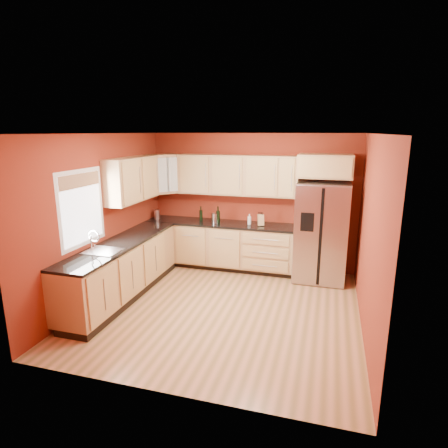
{
  "coord_description": "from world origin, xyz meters",
  "views": [
    {
      "loc": [
        1.46,
        -5.03,
        2.63
      ],
      "look_at": [
        -0.24,
        0.9,
        1.1
      ],
      "focal_mm": 30.0,
      "sensor_mm": 36.0,
      "label": 1
    }
  ],
  "objects": [
    {
      "name": "floor",
      "position": [
        0.0,
        0.0,
        0.0
      ],
      "size": [
        4.0,
        4.0,
        0.0
      ],
      "primitive_type": "plane",
      "color": "olive",
      "rests_on": "ground"
    },
    {
      "name": "ceiling",
      "position": [
        0.0,
        0.0,
        2.6
      ],
      "size": [
        4.0,
        4.0,
        0.0
      ],
      "primitive_type": "plane",
      "color": "silver",
      "rests_on": "wall_back"
    },
    {
      "name": "wall_back",
      "position": [
        0.0,
        2.0,
        1.3
      ],
      "size": [
        4.0,
        0.04,
        2.6
      ],
      "primitive_type": "cube",
      "color": "maroon",
      "rests_on": "floor"
    },
    {
      "name": "wall_front",
      "position": [
        0.0,
        -2.0,
        1.3
      ],
      "size": [
        4.0,
        0.04,
        2.6
      ],
      "primitive_type": "cube",
      "color": "maroon",
      "rests_on": "floor"
    },
    {
      "name": "wall_left",
      "position": [
        -2.0,
        0.0,
        1.3
      ],
      "size": [
        0.04,
        4.0,
        2.6
      ],
      "primitive_type": "cube",
      "color": "maroon",
      "rests_on": "floor"
    },
    {
      "name": "wall_right",
      "position": [
        2.0,
        0.0,
        1.3
      ],
      "size": [
        0.04,
        4.0,
        2.6
      ],
      "primitive_type": "cube",
      "color": "maroon",
      "rests_on": "floor"
    },
    {
      "name": "base_cabinets_back",
      "position": [
        -0.55,
        1.7,
        0.44
      ],
      "size": [
        2.9,
        0.6,
        0.88
      ],
      "primitive_type": "cube",
      "color": "tan",
      "rests_on": "floor"
    },
    {
      "name": "base_cabinets_left",
      "position": [
        -1.7,
        0.0,
        0.44
      ],
      "size": [
        0.6,
        2.8,
        0.88
      ],
      "primitive_type": "cube",
      "color": "tan",
      "rests_on": "floor"
    },
    {
      "name": "countertop_back",
      "position": [
        -0.55,
        1.69,
        0.9
      ],
      "size": [
        2.9,
        0.62,
        0.04
      ],
      "primitive_type": "cube",
      "color": "black",
      "rests_on": "base_cabinets_back"
    },
    {
      "name": "countertop_left",
      "position": [
        -1.69,
        0.0,
        0.9
      ],
      "size": [
        0.62,
        2.8,
        0.04
      ],
      "primitive_type": "cube",
      "color": "black",
      "rests_on": "base_cabinets_left"
    },
    {
      "name": "upper_cabinets_back",
      "position": [
        -0.25,
        1.83,
        1.83
      ],
      "size": [
        2.3,
        0.33,
        0.75
      ],
      "primitive_type": "cube",
      "color": "tan",
      "rests_on": "wall_back"
    },
    {
      "name": "upper_cabinets_left",
      "position": [
        -1.83,
        0.72,
        1.83
      ],
      "size": [
        0.33,
        1.35,
        0.75
      ],
      "primitive_type": "cube",
      "color": "tan",
      "rests_on": "wall_left"
    },
    {
      "name": "corner_upper_cabinet",
      "position": [
        -1.67,
        1.67,
        1.83
      ],
      "size": [
        0.67,
        0.67,
        0.75
      ],
      "primitive_type": "cube",
      "rotation": [
        0.0,
        0.0,
        0.79
      ],
      "color": "tan",
      "rests_on": "wall_back"
    },
    {
      "name": "over_fridge_cabinet",
      "position": [
        1.35,
        1.7,
        2.05
      ],
      "size": [
        0.92,
        0.6,
        0.4
      ],
      "primitive_type": "cube",
      "color": "tan",
      "rests_on": "wall_back"
    },
    {
      "name": "refrigerator",
      "position": [
        1.35,
        1.62,
        0.89
      ],
      "size": [
        0.9,
        0.75,
        1.78
      ],
      "primitive_type": "cube",
      "color": "#B5B6BA",
      "rests_on": "floor"
    },
    {
      "name": "window",
      "position": [
        -1.98,
        -0.5,
        1.55
      ],
      "size": [
        0.03,
        0.9,
        1.0
      ],
      "primitive_type": "cube",
      "color": "white",
      "rests_on": "wall_left"
    },
    {
      "name": "sink_faucet",
      "position": [
        -1.69,
        -0.5,
        1.07
      ],
      "size": [
        0.5,
        0.42,
        0.3
      ],
      "primitive_type": null,
      "color": "silver",
      "rests_on": "countertop_left"
    },
    {
      "name": "canister_left",
      "position": [
        -1.85,
        1.63,
        1.01
      ],
      "size": [
        0.15,
        0.15,
        0.19
      ],
      "primitive_type": "cylinder",
      "rotation": [
        0.0,
        0.0,
        0.42
      ],
      "color": "#B5B6BA",
      "rests_on": "countertop_back"
    },
    {
      "name": "canister_right",
      "position": [
        -0.63,
        1.63,
        1.01
      ],
      "size": [
        0.14,
        0.14,
        0.19
      ],
      "primitive_type": "cylinder",
      "rotation": [
        0.0,
        0.0,
        0.26
      ],
      "color": "#B5B6BA",
      "rests_on": "countertop_back"
    },
    {
      "name": "wine_bottle_a",
      "position": [
        -0.57,
        1.63,
        1.08
      ],
      "size": [
        0.09,
        0.09,
        0.33
      ],
      "primitive_type": null,
      "rotation": [
        0.0,
        0.0,
        0.36
      ],
      "color": "black",
      "rests_on": "countertop_back"
    },
    {
      "name": "wine_bottle_b",
      "position": [
        -0.95,
        1.73,
        1.06
      ],
      "size": [
        0.07,
        0.07,
        0.29
      ],
      "primitive_type": null,
      "rotation": [
        0.0,
        0.0,
        -0.06
      ],
      "color": "black",
      "rests_on": "countertop_back"
    },
    {
      "name": "knife_block",
      "position": [
        0.25,
        1.67,
        1.03
      ],
      "size": [
        0.13,
        0.13,
        0.21
      ],
      "primitive_type": "cube",
      "rotation": [
        0.0,
        0.0,
        0.38
      ],
      "color": "tan",
      "rests_on": "countertop_back"
    },
    {
      "name": "soap_dispenser",
      "position": [
        0.03,
        1.69,
        1.02
      ],
      "size": [
        0.08,
        0.08,
        0.2
      ],
      "primitive_type": "cylinder",
      "rotation": [
        0.0,
        0.0,
        -0.31
      ],
      "color": "silver",
      "rests_on": "countertop_back"
    }
  ]
}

